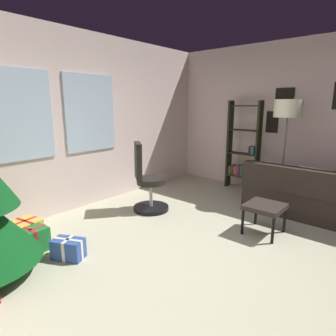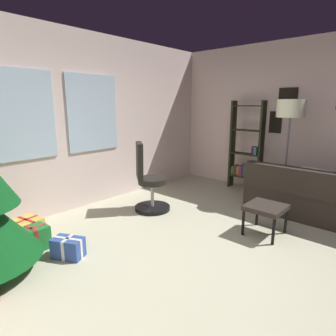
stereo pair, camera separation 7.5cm
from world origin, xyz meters
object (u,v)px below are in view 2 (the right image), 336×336
(couch, at_px, (322,198))
(gift_box_blue, at_px, (68,248))
(floor_lamp, at_px, (290,114))
(gift_box_green, at_px, (32,240))
(bookshelf, at_px, (246,151))
(gift_box_gold, at_px, (27,230))
(footstool, at_px, (266,209))
(office_chair, at_px, (148,184))

(couch, height_order, gift_box_blue, couch)
(gift_box_blue, height_order, floor_lamp, floor_lamp)
(gift_box_green, height_order, bookshelf, bookshelf)
(bookshelf, bearing_deg, gift_box_gold, 165.34)
(gift_box_gold, xyz_separation_m, gift_box_blue, (0.13, -0.75, -0.02))
(gift_box_blue, bearing_deg, couch, -28.80)
(gift_box_green, xyz_separation_m, gift_box_gold, (0.07, 0.31, -0.00))
(footstool, relative_size, floor_lamp, 0.27)
(office_chair, xyz_separation_m, bookshelf, (2.07, -0.59, 0.33))
(gift_box_green, distance_m, gift_box_blue, 0.48)
(footstool, height_order, gift_box_blue, footstool)
(office_chair, relative_size, bookshelf, 0.63)
(bookshelf, relative_size, floor_lamp, 0.99)
(gift_box_green, bearing_deg, floor_lamp, -23.95)
(footstool, height_order, floor_lamp, floor_lamp)
(gift_box_gold, distance_m, gift_box_blue, 0.76)
(office_chair, height_order, floor_lamp, floor_lamp)
(gift_box_green, bearing_deg, footstool, -39.57)
(gift_box_gold, distance_m, bookshelf, 3.96)
(office_chair, distance_m, floor_lamp, 2.51)
(gift_box_green, xyz_separation_m, bookshelf, (3.85, -0.68, 0.62))
(gift_box_blue, bearing_deg, gift_box_green, 115.20)
(floor_lamp, bearing_deg, footstool, -169.17)
(couch, relative_size, office_chair, 1.67)
(gift_box_blue, xyz_separation_m, bookshelf, (3.65, -0.24, 0.64))
(footstool, distance_m, office_chair, 1.78)
(footstool, relative_size, office_chair, 0.43)
(couch, xyz_separation_m, gift_box_blue, (-3.17, 1.74, -0.17))
(couch, bearing_deg, office_chair, 127.21)
(gift_box_green, xyz_separation_m, gift_box_blue, (0.20, -0.43, -0.03))
(gift_box_blue, distance_m, bookshelf, 3.71)
(gift_box_gold, relative_size, floor_lamp, 0.21)
(office_chair, bearing_deg, gift_box_green, 177.40)
(couch, xyz_separation_m, floor_lamp, (0.13, 0.62, 1.22))
(gift_box_gold, bearing_deg, bookshelf, -14.66)
(couch, relative_size, gift_box_gold, 5.03)
(floor_lamp, bearing_deg, gift_box_gold, 151.42)
(footstool, xyz_separation_m, bookshelf, (1.66, 1.14, 0.41))
(gift_box_blue, xyz_separation_m, office_chair, (1.58, 0.35, 0.32))
(bookshelf, bearing_deg, gift_box_blue, 176.20)
(couch, distance_m, bookshelf, 1.65)
(office_chair, bearing_deg, gift_box_blue, -167.44)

